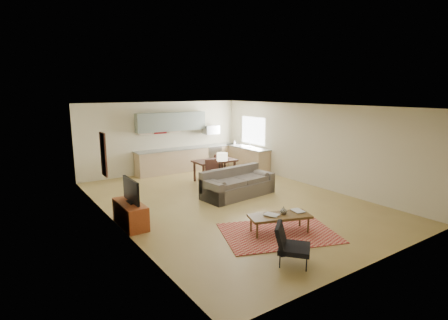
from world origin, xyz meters
TOP-DOWN VIEW (x-y plane):
  - room at (0.00, 0.00)m, footprint 9.00×9.00m
  - kitchen_counter_back at (0.90, 4.18)m, footprint 4.26×0.64m
  - kitchen_counter_right at (2.93, 3.00)m, footprint 0.64×2.26m
  - kitchen_range at (2.00, 4.18)m, footprint 0.62×0.62m
  - kitchen_microwave at (2.00, 4.20)m, footprint 0.62×0.40m
  - upper_cabinets at (0.30, 4.33)m, footprint 2.80×0.34m
  - window_right at (3.23, 3.00)m, footprint 0.02×1.40m
  - wall_art_left at (-3.21, 0.90)m, footprint 0.06×0.42m
  - triptych at (-0.10, 4.47)m, footprint 1.70×0.04m
  - rug at (-0.44, -2.52)m, footprint 2.88×2.44m
  - sofa at (0.49, 0.26)m, footprint 2.45×1.27m
  - coffee_table at (-0.40, -2.49)m, footprint 1.48×0.96m
  - book_a at (-0.67, -2.45)m, footprint 0.46×0.48m
  - book_b at (0.00, -2.51)m, footprint 0.35×0.40m
  - vase at (-0.28, -2.47)m, footprint 0.23×0.23m
  - armchair at (-1.16, -3.69)m, footprint 0.91×0.91m
  - tv_credenza at (-3.00, -0.23)m, footprint 0.47×1.22m
  - tv at (-2.95, -0.23)m, footprint 0.09×0.94m
  - console_table at (0.37, 0.95)m, footprint 0.65×0.48m
  - table_lamp at (0.37, 0.95)m, footprint 0.40×0.40m
  - dining_table at (0.89, 2.19)m, footprint 1.47×0.86m
  - dining_chair_near at (0.44, 1.57)m, footprint 0.49×0.50m
  - dining_chair_far at (1.34, 2.82)m, footprint 0.43×0.45m
  - laptop at (1.18, 2.10)m, footprint 0.34×0.27m
  - soap_bottle at (2.83, 3.71)m, footprint 0.12×0.12m

SIDE VIEW (x-z plane):
  - rug at x=-0.44m, z-range 0.00..0.02m
  - coffee_table at x=-0.40m, z-range 0.00..0.41m
  - tv_credenza at x=-3.00m, z-range 0.00..0.56m
  - console_table at x=0.37m, z-range 0.00..0.69m
  - armchair at x=-1.16m, z-range 0.00..0.74m
  - dining_table at x=0.89m, z-range 0.00..0.74m
  - sofa at x=0.49m, z-range 0.00..0.82m
  - dining_chair_far at x=1.34m, z-range 0.00..0.84m
  - book_b at x=0.00m, z-range 0.41..0.43m
  - book_a at x=-0.67m, z-range 0.41..0.44m
  - dining_chair_near at x=0.44m, z-range 0.00..0.89m
  - kitchen_range at x=2.00m, z-range 0.00..0.90m
  - kitchen_counter_back at x=0.90m, z-range 0.00..0.92m
  - kitchen_counter_right at x=2.93m, z-range 0.00..0.92m
  - vase at x=-0.28m, z-range 0.41..0.58m
  - tv at x=-2.95m, z-range 0.56..1.12m
  - laptop at x=1.18m, z-range 0.74..0.97m
  - table_lamp at x=0.37m, z-range 0.69..1.25m
  - soap_bottle at x=2.83m, z-range 0.92..1.11m
  - room at x=0.00m, z-range -3.15..5.85m
  - kitchen_microwave at x=2.00m, z-range 1.38..1.73m
  - window_right at x=3.23m, z-range 1.02..2.08m
  - wall_art_left at x=-3.21m, z-range 1.00..2.10m
  - triptych at x=-0.10m, z-range 1.50..2.00m
  - upper_cabinets at x=0.30m, z-range 1.60..2.30m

